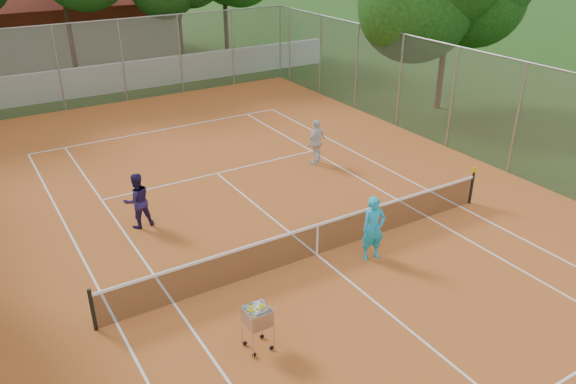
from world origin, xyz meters
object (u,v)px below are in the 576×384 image
clubhouse (35,26)px  player_far_left (137,201)px  player_far_right (316,142)px  ball_hopper (258,327)px  player_near (373,228)px  tennis_net (317,239)px

clubhouse → player_far_left: bearing=-93.6°
player_far_left → player_far_right: size_ratio=0.99×
player_far_right → ball_hopper: size_ratio=1.52×
player_near → player_far_right: bearing=82.1°
player_near → clubhouse: bearing=109.3°
player_far_right → clubhouse: bearing=-99.5°
player_near → ball_hopper: bearing=-147.4°
tennis_net → ball_hopper: size_ratio=10.58×
player_far_left → ball_hopper: size_ratio=1.51×
clubhouse → player_far_left: 25.01m
player_far_left → ball_hopper: player_far_left is taller
player_near → ball_hopper: size_ratio=1.60×
player_far_right → player_near: bearing=46.1°
ball_hopper → clubhouse: bearing=68.4°
clubhouse → ball_hopper: bearing=-92.1°
tennis_net → clubhouse: 29.12m
player_near → ball_hopper: player_near is taller
tennis_net → player_far_left: player_far_left is taller
tennis_net → ball_hopper: ball_hopper is taller
clubhouse → ball_hopper: 31.46m
player_far_left → ball_hopper: bearing=91.2°
player_far_left → player_near: bearing=131.2°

